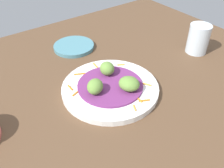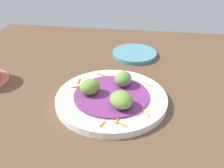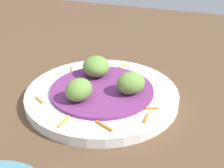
% 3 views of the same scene
% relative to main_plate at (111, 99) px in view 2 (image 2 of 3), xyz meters
% --- Properties ---
extents(table_surface, '(1.10, 1.10, 0.02)m').
position_rel_main_plate_xyz_m(table_surface, '(-0.05, 0.05, -0.02)').
color(table_surface, brown).
rests_on(table_surface, ground).
extents(main_plate, '(0.27, 0.27, 0.02)m').
position_rel_main_plate_xyz_m(main_plate, '(0.00, 0.00, 0.00)').
color(main_plate, white).
rests_on(main_plate, table_surface).
extents(cabbage_bed, '(0.18, 0.18, 0.01)m').
position_rel_main_plate_xyz_m(cabbage_bed, '(0.00, 0.00, 0.01)').
color(cabbage_bed, '#702D6B').
rests_on(cabbage_bed, main_plate).
extents(carrot_garnish, '(0.20, 0.24, 0.00)m').
position_rel_main_plate_xyz_m(carrot_garnish, '(-0.00, -0.01, 0.01)').
color(carrot_garnish, orange).
rests_on(carrot_garnish, main_plate).
extents(guac_scoop_left, '(0.06, 0.06, 0.04)m').
position_rel_main_plate_xyz_m(guac_scoop_left, '(0.05, 0.00, 0.03)').
color(guac_scoop_left, olive).
rests_on(guac_scoop_left, cabbage_bed).
extents(guac_scoop_center, '(0.07, 0.07, 0.04)m').
position_rel_main_plate_xyz_m(guac_scoop_center, '(-0.03, 0.04, 0.03)').
color(guac_scoop_center, olive).
rests_on(guac_scoop_center, cabbage_bed).
extents(guac_scoop_right, '(0.05, 0.06, 0.04)m').
position_rel_main_plate_xyz_m(guac_scoop_right, '(-0.02, -0.05, 0.03)').
color(guac_scoop_right, olive).
rests_on(guac_scoop_right, cabbage_bed).
extents(side_plate_small, '(0.14, 0.14, 0.01)m').
position_rel_main_plate_xyz_m(side_plate_small, '(-0.04, -0.27, -0.00)').
color(side_plate_small, teal).
rests_on(side_plate_small, table_surface).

